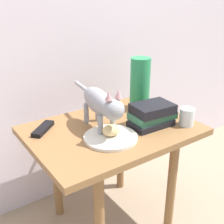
{
  "coord_description": "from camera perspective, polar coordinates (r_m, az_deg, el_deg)",
  "views": [
    {
      "loc": [
        -0.69,
        -0.99,
        1.15
      ],
      "look_at": [
        0.0,
        0.0,
        0.64
      ],
      "focal_mm": 45.95,
      "sensor_mm": 36.0,
      "label": 1
    }
  ],
  "objects": [
    {
      "name": "bread_roll",
      "position": [
        1.23,
        -0.19,
        -3.67
      ],
      "size": [
        0.09,
        0.07,
        0.05
      ],
      "primitive_type": "ellipsoid",
      "rotation": [
        0.0,
        0.0,
        2.94
      ],
      "color": "#E0BC7A",
      "rests_on": "plate"
    },
    {
      "name": "candle_jar",
      "position": [
        1.4,
        14.66,
        -1.1
      ],
      "size": [
        0.07,
        0.07,
        0.08
      ],
      "color": "silver",
      "rests_on": "side_table"
    },
    {
      "name": "plate",
      "position": [
        1.24,
        -0.28,
        -5.08
      ],
      "size": [
        0.23,
        0.23,
        0.01
      ],
      "primitive_type": "cylinder",
      "color": "silver",
      "rests_on": "side_table"
    },
    {
      "name": "ground_plane",
      "position": [
        1.66,
        0.0,
        -20.57
      ],
      "size": [
        6.0,
        6.0,
        0.0
      ],
      "primitive_type": "plane",
      "color": "gray"
    },
    {
      "name": "side_table",
      "position": [
        1.38,
        0.0,
        -6.18
      ],
      "size": [
        0.77,
        0.56,
        0.56
      ],
      "color": "olive",
      "rests_on": "ground"
    },
    {
      "name": "green_vase",
      "position": [
        1.52,
        5.58,
        5.59
      ],
      "size": [
        0.1,
        0.1,
        0.28
      ],
      "primitive_type": "cylinder",
      "color": "#288C51",
      "rests_on": "side_table"
    },
    {
      "name": "back_panel",
      "position": [
        1.55,
        -9.08,
        20.98
      ],
      "size": [
        4.0,
        0.04,
        2.2
      ],
      "primitive_type": "cube",
      "color": "silver",
      "rests_on": "ground"
    },
    {
      "name": "tv_remote",
      "position": [
        1.35,
        -13.56,
        -3.25
      ],
      "size": [
        0.14,
        0.13,
        0.02
      ],
      "primitive_type": "cube",
      "rotation": [
        0.0,
        0.0,
        0.73
      ],
      "color": "black",
      "rests_on": "side_table"
    },
    {
      "name": "book_stack",
      "position": [
        1.36,
        7.98,
        -0.52
      ],
      "size": [
        0.23,
        0.15,
        0.11
      ],
      "color": "black",
      "rests_on": "side_table"
    },
    {
      "name": "cat",
      "position": [
        1.27,
        -2.2,
        1.74
      ],
      "size": [
        0.13,
        0.48,
        0.23
      ],
      "color": "#99999E",
      "rests_on": "side_table"
    }
  ]
}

